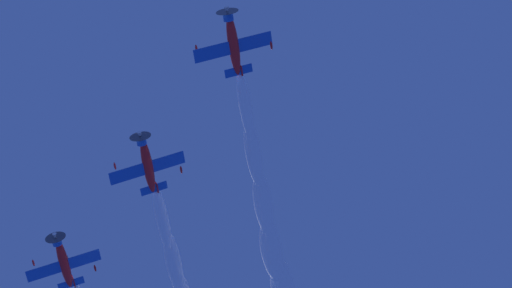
{
  "coord_description": "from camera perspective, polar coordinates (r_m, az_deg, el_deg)",
  "views": [
    {
      "loc": [
        -14.36,
        16.27,
        1.93
      ],
      "look_at": [
        7.27,
        -5.3,
        82.28
      ],
      "focal_mm": 58.79,
      "sensor_mm": 36.0,
      "label": 1
    }
  ],
  "objects": [
    {
      "name": "airplane_lead",
      "position": [
        80.75,
        -1.58,
        6.93
      ],
      "size": [
        6.9,
        6.95,
        3.04
      ],
      "color": "red"
    },
    {
      "name": "airplane_left_wingman",
      "position": [
        85.07,
        -7.41,
        -1.32
      ],
      "size": [
        6.77,
        6.96,
        3.43
      ],
      "color": "red"
    },
    {
      "name": "airplane_right_wingman",
      "position": [
        92.0,
        -12.97,
        -7.79
      ],
      "size": [
        6.87,
        6.96,
        3.23
      ],
      "color": "red"
    }
  ]
}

